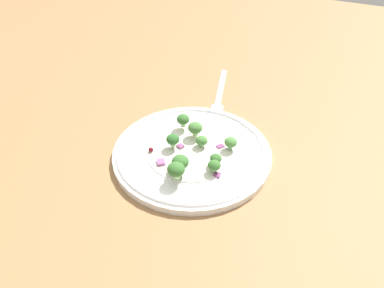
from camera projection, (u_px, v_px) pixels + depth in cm
name	position (u px, v px, depth cm)	size (l,w,h in cm)	color
ground_plane	(192.00, 152.00, 69.23)	(180.00, 180.00, 2.00)	olive
plate	(192.00, 152.00, 66.27)	(27.16, 27.16, 1.70)	white
dressing_pool	(192.00, 150.00, 66.00)	(15.75, 15.75, 0.20)	white
broccoli_floret_0	(216.00, 159.00, 62.12)	(1.92, 1.92, 1.95)	#8EB77A
broccoli_floret_1	(231.00, 142.00, 65.22)	(2.19, 2.19, 2.21)	#8EB77A
broccoli_floret_2	(173.00, 140.00, 65.32)	(2.28, 2.28, 2.31)	#ADD18E
broccoli_floret_3	(214.00, 166.00, 60.86)	(2.08, 2.08, 2.10)	#9EC684
broccoli_floret_4	(176.00, 170.00, 58.73)	(2.77, 2.77, 2.80)	#9EC684
broccoli_floret_5	(197.00, 129.00, 67.51)	(2.57, 2.57, 2.61)	#ADD18E
broccoli_floret_6	(183.00, 120.00, 69.51)	(2.35, 2.35, 2.38)	#9EC684
broccoli_floret_7	(202.00, 141.00, 66.00)	(2.06, 2.06, 2.09)	#8EB77A
broccoli_floret_8	(180.00, 162.00, 60.11)	(2.73, 2.73, 2.76)	#8EB77A
cranberry_0	(173.00, 170.00, 61.02)	(0.90, 0.90, 0.90)	maroon
cranberry_1	(177.00, 164.00, 62.80)	(0.77, 0.77, 0.77)	maroon
cranberry_2	(151.00, 150.00, 65.34)	(0.82, 0.82, 0.82)	maroon
onion_bit_0	(217.00, 175.00, 61.03)	(1.01, 1.10, 0.32)	#843D75
onion_bit_1	(161.00, 162.00, 63.12)	(1.28, 1.35, 0.47)	#A35B93
onion_bit_2	(220.00, 146.00, 66.61)	(1.28, 0.91, 0.36)	#843D75
onion_bit_3	(180.00, 146.00, 66.50)	(1.10, 0.98, 0.36)	#934C84
fork	(220.00, 93.00, 82.42)	(18.49, 6.21, 0.50)	silver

